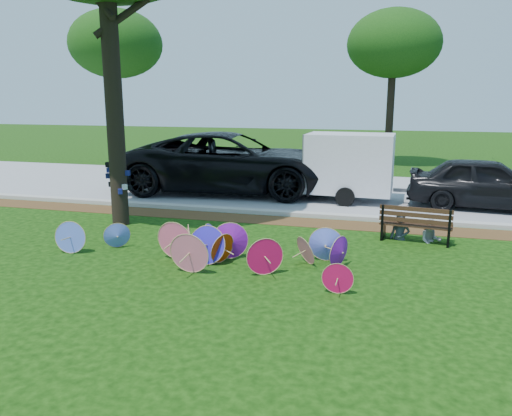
{
  "coord_description": "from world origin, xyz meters",
  "views": [
    {
      "loc": [
        3.36,
        -8.52,
        3.33
      ],
      "look_at": [
        0.5,
        2.0,
        0.9
      ],
      "focal_mm": 35.0,
      "sensor_mm": 36.0,
      "label": 1
    }
  ],
  "objects_px": {
    "cargo_trailer": "(350,163)",
    "person_left": "(401,213)",
    "black_van": "(231,163)",
    "person_right": "(432,220)",
    "parasol_pile": "(218,245)",
    "dark_pickup": "(487,184)",
    "park_bench": "(416,223)"
  },
  "relations": [
    {
      "from": "dark_pickup",
      "to": "cargo_trailer",
      "type": "height_order",
      "value": "cargo_trailer"
    },
    {
      "from": "black_van",
      "to": "person_right",
      "type": "bearing_deg",
      "value": -131.22
    },
    {
      "from": "cargo_trailer",
      "to": "person_right",
      "type": "distance_m",
      "value": 4.89
    },
    {
      "from": "black_van",
      "to": "person_left",
      "type": "height_order",
      "value": "black_van"
    },
    {
      "from": "person_left",
      "to": "person_right",
      "type": "relative_size",
      "value": 1.25
    },
    {
      "from": "black_van",
      "to": "dark_pickup",
      "type": "distance_m",
      "value": 8.34
    },
    {
      "from": "black_van",
      "to": "cargo_trailer",
      "type": "xyz_separation_m",
      "value": [
        4.19,
        -0.5,
        0.18
      ]
    },
    {
      "from": "black_van",
      "to": "cargo_trailer",
      "type": "distance_m",
      "value": 4.23
    },
    {
      "from": "park_bench",
      "to": "person_right",
      "type": "bearing_deg",
      "value": 16.1
    },
    {
      "from": "parasol_pile",
      "to": "dark_pickup",
      "type": "xyz_separation_m",
      "value": [
        6.17,
        6.91,
        0.41
      ]
    },
    {
      "from": "dark_pickup",
      "to": "person_left",
      "type": "bearing_deg",
      "value": 153.97
    },
    {
      "from": "person_right",
      "to": "dark_pickup",
      "type": "bearing_deg",
      "value": 58.92
    },
    {
      "from": "black_van",
      "to": "park_bench",
      "type": "bearing_deg",
      "value": -133.05
    },
    {
      "from": "parasol_pile",
      "to": "dark_pickup",
      "type": "distance_m",
      "value": 9.27
    },
    {
      "from": "cargo_trailer",
      "to": "park_bench",
      "type": "bearing_deg",
      "value": -63.55
    },
    {
      "from": "person_left",
      "to": "person_right",
      "type": "height_order",
      "value": "person_left"
    },
    {
      "from": "parasol_pile",
      "to": "person_right",
      "type": "xyz_separation_m",
      "value": [
        4.33,
        2.75,
        0.15
      ]
    },
    {
      "from": "dark_pickup",
      "to": "person_right",
      "type": "distance_m",
      "value": 4.56
    },
    {
      "from": "dark_pickup",
      "to": "person_right",
      "type": "relative_size",
      "value": 4.41
    },
    {
      "from": "person_left",
      "to": "park_bench",
      "type": "bearing_deg",
      "value": 8.09
    },
    {
      "from": "black_van",
      "to": "cargo_trailer",
      "type": "relative_size",
      "value": 2.83
    },
    {
      "from": "park_bench",
      "to": "person_left",
      "type": "bearing_deg",
      "value": 179.84
    },
    {
      "from": "dark_pickup",
      "to": "person_right",
      "type": "xyz_separation_m",
      "value": [
        -1.84,
        -4.16,
        -0.26
      ]
    },
    {
      "from": "parasol_pile",
      "to": "person_right",
      "type": "distance_m",
      "value": 5.13
    },
    {
      "from": "parasol_pile",
      "to": "park_bench",
      "type": "relative_size",
      "value": 3.93
    },
    {
      "from": "dark_pickup",
      "to": "person_left",
      "type": "distance_m",
      "value": 4.88
    },
    {
      "from": "black_van",
      "to": "dark_pickup",
      "type": "height_order",
      "value": "black_van"
    },
    {
      "from": "cargo_trailer",
      "to": "person_left",
      "type": "xyz_separation_m",
      "value": [
        1.58,
        -4.26,
        -0.6
      ]
    },
    {
      "from": "cargo_trailer",
      "to": "person_right",
      "type": "xyz_separation_m",
      "value": [
        2.28,
        -4.26,
        -0.72
      ]
    },
    {
      "from": "parasol_pile",
      "to": "person_left",
      "type": "distance_m",
      "value": 4.56
    },
    {
      "from": "park_bench",
      "to": "black_van",
      "type": "bearing_deg",
      "value": 149.81
    },
    {
      "from": "dark_pickup",
      "to": "cargo_trailer",
      "type": "distance_m",
      "value": 4.15
    }
  ]
}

